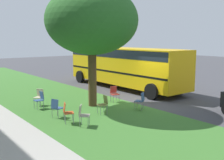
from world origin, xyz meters
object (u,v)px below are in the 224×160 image
Objects in this scene: street_tree at (92,21)px; school_bus at (124,64)px; chair_2 at (141,100)px; chair_6 at (114,93)px; chair_1 at (104,103)px; chair_4 at (40,99)px; chair_5 at (56,107)px; chair_0 at (83,114)px; chair_7 at (39,96)px; chair_3 at (67,111)px.

street_tree is 6.31m from school_bus.
chair_6 is (2.19, -0.04, 0.00)m from chair_2.
street_tree is at bearing -16.06° from chair_1.
chair_5 is at bearing 177.51° from chair_4.
school_bus is (3.08, -4.80, -2.68)m from street_tree.
school_bus is (3.97, -7.36, 1.24)m from chair_5.
street_tree is at bearing 122.67° from school_bus.
chair_7 is at bearing -0.28° from chair_0.
chair_5 is (0.74, 2.09, 0.00)m from chair_1.
chair_4 is 1.00× the size of chair_6.
chair_1 is at bearing 130.09° from chair_6.
chair_5 and chair_7 have the same top height.
chair_6 is at bearing 132.75° from school_bus.
chair_1 is 1.00× the size of chair_5.
chair_7 is (4.44, -0.02, 0.00)m from chair_0.
street_tree is 7.07× the size of chair_0.
chair_1 is 2.21m from chair_5.
chair_0 is 1.00× the size of chair_4.
street_tree is at bearing 90.76° from chair_6.
chair_3 is 3.00m from chair_4.
chair_4 is 4.12m from chair_6.
chair_7 is (1.84, 2.20, -3.93)m from street_tree.
chair_7 is (0.70, -0.26, 0.00)m from chair_4.
chair_4 is at bearing 49.73° from chair_2.
chair_4 is 1.00× the size of chair_5.
chair_0 and chair_4 have the same top height.
chair_6 is at bearing -105.83° from chair_4.
street_tree is 7.07× the size of chair_4.
chair_2 is 1.00× the size of chair_6.
chair_4 and chair_6 have the same top height.
chair_6 is at bearing -54.87° from chair_0.
street_tree is at bearing -53.89° from chair_3.
chair_1 is at bearing -144.25° from chair_4.
chair_3 is 1.00× the size of chair_7.
chair_6 is 4.12m from chair_7.
school_bus reaches higher than chair_5.
chair_1 is 1.00× the size of chair_6.
street_tree reaches higher than school_bus.
chair_4 is at bearing 159.27° from chair_7.
chair_5 is (1.70, 0.33, 0.00)m from chair_0.
school_bus is (5.68, -7.03, 1.24)m from chair_0.
chair_3 and chair_7 have the same top height.
chair_6 is (-1.12, -3.96, 0.00)m from chair_4.
chair_6 is (1.65, -1.96, 0.00)m from chair_1.
chair_3 is at bearing 96.11° from chair_1.
chair_6 is (1.87, -4.03, 0.00)m from chair_3.
chair_0 is 2.00m from chair_1.
chair_3 is 4.45m from chair_6.
school_bus reaches higher than chair_7.
chair_2 is 6.36m from school_bus.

